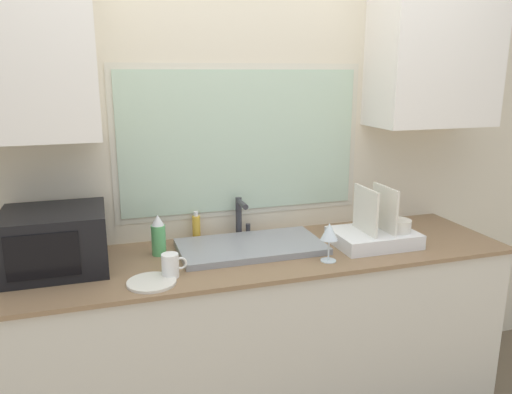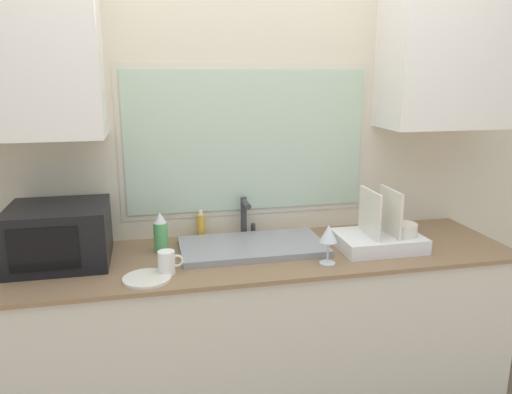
{
  "view_description": "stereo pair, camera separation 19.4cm",
  "coord_description": "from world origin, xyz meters",
  "px_view_note": "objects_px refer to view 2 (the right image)",
  "views": [
    {
      "loc": [
        -0.69,
        -1.79,
        1.73
      ],
      "look_at": [
        -0.03,
        0.29,
        1.17
      ],
      "focal_mm": 35.0,
      "sensor_mm": 36.0,
      "label": 1
    },
    {
      "loc": [
        -0.5,
        -1.84,
        1.73
      ],
      "look_at": [
        -0.03,
        0.29,
        1.17
      ],
      "focal_mm": 35.0,
      "sensor_mm": 36.0,
      "label": 2
    }
  ],
  "objects_px": {
    "microwave": "(59,235)",
    "soap_bottle": "(201,226)",
    "faucet": "(245,214)",
    "wine_glass": "(328,235)",
    "dish_rack": "(381,237)",
    "mug_near_sink": "(167,263)",
    "spray_bottle": "(161,233)"
  },
  "relations": [
    {
      "from": "spray_bottle",
      "to": "wine_glass",
      "type": "relative_size",
      "value": 1.08
    },
    {
      "from": "microwave",
      "to": "faucet",
      "type": "bearing_deg",
      "value": 11.51
    },
    {
      "from": "spray_bottle",
      "to": "mug_near_sink",
      "type": "relative_size",
      "value": 1.81
    },
    {
      "from": "spray_bottle",
      "to": "mug_near_sink",
      "type": "height_order",
      "value": "spray_bottle"
    },
    {
      "from": "spray_bottle",
      "to": "mug_near_sink",
      "type": "xyz_separation_m",
      "value": [
        0.02,
        -0.28,
        -0.04
      ]
    },
    {
      "from": "microwave",
      "to": "wine_glass",
      "type": "height_order",
      "value": "microwave"
    },
    {
      "from": "microwave",
      "to": "dish_rack",
      "type": "height_order",
      "value": "dish_rack"
    },
    {
      "from": "faucet",
      "to": "wine_glass",
      "type": "xyz_separation_m",
      "value": [
        0.28,
        -0.44,
        0.01
      ]
    },
    {
      "from": "spray_bottle",
      "to": "soap_bottle",
      "type": "distance_m",
      "value": 0.26
    },
    {
      "from": "microwave",
      "to": "wine_glass",
      "type": "relative_size",
      "value": 2.36
    },
    {
      "from": "faucet",
      "to": "soap_bottle",
      "type": "bearing_deg",
      "value": 173.53
    },
    {
      "from": "microwave",
      "to": "mug_near_sink",
      "type": "relative_size",
      "value": 3.96
    },
    {
      "from": "faucet",
      "to": "wine_glass",
      "type": "distance_m",
      "value": 0.53
    },
    {
      "from": "wine_glass",
      "to": "spray_bottle",
      "type": "bearing_deg",
      "value": 156.63
    },
    {
      "from": "mug_near_sink",
      "to": "dish_rack",
      "type": "bearing_deg",
      "value": 5.53
    },
    {
      "from": "mug_near_sink",
      "to": "wine_glass",
      "type": "distance_m",
      "value": 0.71
    },
    {
      "from": "microwave",
      "to": "soap_bottle",
      "type": "bearing_deg",
      "value": 17.44
    },
    {
      "from": "microwave",
      "to": "mug_near_sink",
      "type": "xyz_separation_m",
      "value": [
        0.46,
        -0.23,
        -0.08
      ]
    },
    {
      "from": "microwave",
      "to": "mug_near_sink",
      "type": "height_order",
      "value": "microwave"
    },
    {
      "from": "faucet",
      "to": "wine_glass",
      "type": "relative_size",
      "value": 1.15
    },
    {
      "from": "faucet",
      "to": "soap_bottle",
      "type": "height_order",
      "value": "faucet"
    },
    {
      "from": "soap_bottle",
      "to": "mug_near_sink",
      "type": "bearing_deg",
      "value": -113.64
    },
    {
      "from": "dish_rack",
      "to": "soap_bottle",
      "type": "height_order",
      "value": "dish_rack"
    },
    {
      "from": "spray_bottle",
      "to": "soap_bottle",
      "type": "relative_size",
      "value": 1.3
    },
    {
      "from": "soap_bottle",
      "to": "mug_near_sink",
      "type": "height_order",
      "value": "soap_bottle"
    },
    {
      "from": "mug_near_sink",
      "to": "wine_glass",
      "type": "bearing_deg",
      "value": -2.69
    },
    {
      "from": "faucet",
      "to": "dish_rack",
      "type": "height_order",
      "value": "dish_rack"
    },
    {
      "from": "wine_glass",
      "to": "dish_rack",
      "type": "bearing_deg",
      "value": 22.51
    },
    {
      "from": "microwave",
      "to": "dish_rack",
      "type": "xyz_separation_m",
      "value": [
        1.48,
        -0.13,
        -0.07
      ]
    },
    {
      "from": "dish_rack",
      "to": "mug_near_sink",
      "type": "height_order",
      "value": "dish_rack"
    },
    {
      "from": "microwave",
      "to": "dish_rack",
      "type": "relative_size",
      "value": 1.07
    },
    {
      "from": "microwave",
      "to": "soap_bottle",
      "type": "relative_size",
      "value": 2.84
    }
  ]
}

